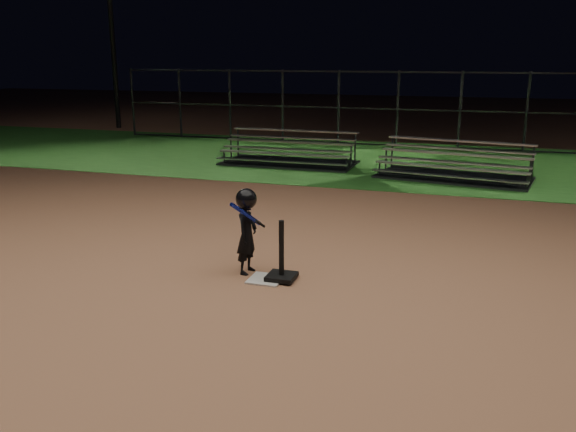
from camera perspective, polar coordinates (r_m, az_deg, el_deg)
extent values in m
plane|color=#A86E4C|center=(8.20, -2.12, -6.12)|extent=(80.00, 80.00, 0.00)
cube|color=#24601F|center=(17.64, 8.91, 5.19)|extent=(60.00, 8.00, 0.01)
cube|color=beige|center=(8.20, -2.13, -6.04)|extent=(0.45, 0.45, 0.02)
cube|color=black|center=(8.17, -0.62, -5.78)|extent=(0.38, 0.38, 0.06)
cylinder|color=black|center=(8.04, -0.63, -3.04)|extent=(0.07, 0.07, 0.76)
imported|color=black|center=(8.32, -3.93, -1.87)|extent=(0.30, 0.42, 1.09)
sphere|color=black|center=(8.19, -4.00, 1.63)|extent=(0.29, 0.29, 0.29)
cylinder|color=#1627C3|center=(8.08, -4.04, 0.17)|extent=(0.27, 0.56, 0.43)
cylinder|color=black|center=(8.17, -2.66, -0.74)|extent=(0.10, 0.18, 0.14)
cube|color=#A5A5AA|center=(16.44, -0.45, 5.95)|extent=(3.70, 0.28, 0.04)
cube|color=#A5A5AA|center=(16.22, -0.75, 5.23)|extent=(3.70, 0.28, 0.03)
cube|color=#A5A5AA|center=(16.87, 0.11, 7.07)|extent=(3.70, 0.28, 0.04)
cube|color=#A5A5AA|center=(16.65, -0.17, 6.39)|extent=(3.70, 0.28, 0.03)
cube|color=#A5A5AA|center=(17.32, 0.65, 8.14)|extent=(3.70, 0.28, 0.04)
cube|color=#A5A5AA|center=(17.10, 0.38, 7.49)|extent=(3.70, 0.28, 0.03)
cube|color=#38383D|center=(16.97, 0.11, 5.06)|extent=(3.72, 1.86, 0.06)
cube|color=silver|center=(14.93, 15.15, 4.50)|extent=(3.65, 0.82, 0.04)
cube|color=silver|center=(14.71, 14.89, 3.71)|extent=(3.65, 0.82, 0.03)
cube|color=silver|center=(15.38, 15.62, 5.73)|extent=(3.65, 0.82, 0.04)
cube|color=silver|center=(15.15, 15.37, 4.98)|extent=(3.65, 0.82, 0.03)
cube|color=silver|center=(15.83, 16.06, 6.89)|extent=(3.65, 0.82, 0.04)
cube|color=silver|center=(15.60, 15.83, 6.18)|extent=(3.65, 0.82, 0.03)
cube|color=#38383D|center=(15.48, 15.46, 3.55)|extent=(3.91, 2.37, 0.05)
cube|color=#38383D|center=(20.57, 10.23, 6.64)|extent=(20.00, 0.05, 0.05)
cube|color=#38383D|center=(20.43, 10.38, 9.97)|extent=(20.00, 0.05, 0.05)
cube|color=#38383D|center=(20.37, 10.55, 13.33)|extent=(20.00, 0.05, 0.05)
cylinder|color=#38383D|center=(23.86, -14.57, 10.43)|extent=(0.08, 0.08, 2.50)
cylinder|color=#38383D|center=(21.65, -3.07, 10.46)|extent=(0.08, 0.08, 2.50)
cylinder|color=#38383D|center=(20.43, 10.38, 9.97)|extent=(0.08, 0.08, 2.50)
cylinder|color=#38383D|center=(20.41, 24.60, 8.87)|extent=(0.08, 0.08, 2.50)
cylinder|color=#2D2D30|center=(26.59, -16.44, 16.67)|extent=(0.20, 0.20, 8.00)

